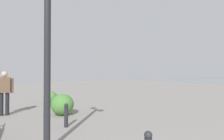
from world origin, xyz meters
TOP-DOWN VIEW (x-y plane):
  - lamppost at (4.09, 0.53)m, footprint 0.98×0.28m
  - pedestrian at (8.40, 1.04)m, footprint 0.30×0.61m
  - bollard_mid at (5.57, -0.42)m, footprint 0.13×0.13m
  - shrub_low at (10.27, -1.23)m, footprint 0.78×0.71m
  - shrub_round at (7.24, -0.86)m, footprint 0.97×0.87m

SIDE VIEW (x-z plane):
  - shrub_low at x=10.27m, z-range 0.00..0.67m
  - bollard_mid at x=5.57m, z-range 0.02..0.73m
  - shrub_round at x=7.24m, z-range 0.00..0.82m
  - pedestrian at x=8.40m, z-range 0.14..1.85m
  - lamppost at x=4.09m, z-range 0.65..4.44m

